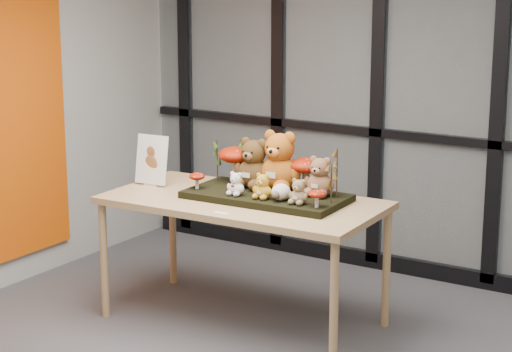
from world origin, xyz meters
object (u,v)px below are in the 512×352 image
Objects in this scene: display_table at (243,209)px; mushroom_back_left at (236,163)px; plush_cream_hedgehog at (281,191)px; mushroom_front_left at (197,180)px; diorama_tray at (266,196)px; bear_pooh_yellow at (280,157)px; bear_beige_small at (299,190)px; bear_brown_medium at (254,160)px; sign_holder at (152,162)px; bear_small_yellow at (263,185)px; mushroom_front_right at (317,198)px; mushroom_back_right at (306,173)px; bear_white_bow at (236,182)px; bear_tan_back at (320,174)px.

mushroom_back_left is at bearing 130.01° from display_table.
plush_cream_hedgehog is 1.00× the size of mushroom_front_left.
diorama_tray is 2.40× the size of bear_pooh_yellow.
plush_cream_hedgehog is at bearing 170.59° from bear_beige_small.
bear_beige_small is (0.43, -0.06, 0.19)m from display_table.
mushroom_front_left is (-0.46, -0.26, -0.15)m from bear_pooh_yellow.
bear_pooh_yellow reaches higher than bear_brown_medium.
bear_brown_medium is (-0.15, 0.09, 0.20)m from diorama_tray.
bear_brown_medium is at bearing 146.26° from plush_cream_hedgehog.
diorama_tray is at bearing 0.94° from sign_holder.
mushroom_front_right is at bearing -2.74° from bear_small_yellow.
sign_holder is (-0.42, 0.06, 0.06)m from mushroom_front_left.
mushroom_back_right is (0.19, 0.17, 0.14)m from diorama_tray.
bear_white_bow is 0.35m from mushroom_back_left.
mushroom_back_left reaches higher than diorama_tray.
mushroom_back_right is at bearing 14.71° from bear_pooh_yellow.
bear_brown_medium is at bearing -18.70° from mushroom_back_left.
mushroom_back_right is at bearing 9.37° from sign_holder.
bear_tan_back is (0.44, 0.19, 0.24)m from display_table.
mushroom_front_right is (0.56, -0.07, 0.17)m from display_table.
bear_pooh_yellow is at bearing 77.86° from diorama_tray.
bear_beige_small is (0.25, 0.01, -0.00)m from bear_small_yellow.
mushroom_front_left is (-0.62, -0.31, -0.06)m from mushroom_back_right.
bear_beige_small is at bearing -9.62° from display_table.
mushroom_front_right is at bearing -23.14° from bear_brown_medium.
bear_beige_small is at bearing -24.85° from diorama_tray.
bear_pooh_yellow is 1.24× the size of sign_holder.
bear_pooh_yellow reaches higher than sign_holder.
plush_cream_hedgehog is (0.12, 0.02, -0.03)m from bear_small_yellow.
bear_brown_medium reaches higher than bear_white_bow.
bear_pooh_yellow reaches higher than bear_tan_back.
display_table is 15.42× the size of mushroom_front_right.
bear_brown_medium is at bearing -178.11° from bear_tan_back.
bear_white_bow is at bearing -87.68° from bear_brown_medium.
display_table is 1.77× the size of diorama_tray.
mushroom_front_right is at bearing -6.88° from sign_holder.
bear_pooh_yellow is at bearing 147.52° from mushroom_front_right.
bear_small_yellow is at bearing -113.08° from mushroom_back_right.
bear_brown_medium is 0.38m from mushroom_front_left.
bear_tan_back is 1.05× the size of mushroom_back_left.
mushroom_back_left is at bearing 174.31° from bear_pooh_yellow.
bear_white_bow is at bearing -56.70° from mushroom_back_left.
display_table is 0.59m from mushroom_front_right.
mushroom_back_left reaches higher than plush_cream_hedgehog.
bear_pooh_yellow reaches higher than bear_white_bow.
bear_pooh_yellow is at bearing 136.13° from bear_beige_small.
mushroom_front_right is (0.56, 0.01, -0.02)m from bear_white_bow.
diorama_tray is 0.26m from bear_brown_medium.
bear_tan_back reaches higher than mushroom_back_right.
bear_beige_small is 1.49× the size of plush_cream_hedgehog.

